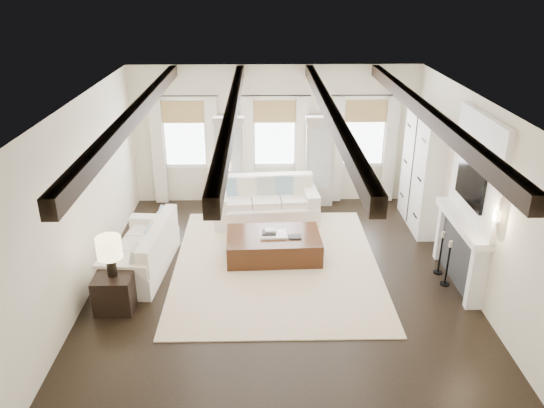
{
  "coord_description": "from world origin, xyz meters",
  "views": [
    {
      "loc": [
        -0.3,
        -8.02,
        5.01
      ],
      "look_at": [
        -0.12,
        0.84,
        1.15
      ],
      "focal_mm": 35.0,
      "sensor_mm": 36.0,
      "label": 1
    }
  ],
  "objects_px": {
    "side_table_front": "(115,292)",
    "side_table_back": "(224,194)",
    "sofa_left": "(144,252)",
    "ottoman": "(274,246)",
    "sofa_back": "(266,204)"
  },
  "relations": [
    {
      "from": "side_table_front",
      "to": "side_table_back",
      "type": "height_order",
      "value": "side_table_back"
    },
    {
      "from": "ottoman",
      "to": "side_table_front",
      "type": "distance_m",
      "value": 3.08
    },
    {
      "from": "sofa_left",
      "to": "side_table_front",
      "type": "relative_size",
      "value": 3.58
    },
    {
      "from": "sofa_back",
      "to": "sofa_left",
      "type": "height_order",
      "value": "sofa_back"
    },
    {
      "from": "sofa_left",
      "to": "ottoman",
      "type": "distance_m",
      "value": 2.41
    },
    {
      "from": "sofa_left",
      "to": "side_table_back",
      "type": "bearing_deg",
      "value": 66.0
    },
    {
      "from": "side_table_front",
      "to": "side_table_back",
      "type": "xyz_separation_m",
      "value": [
        1.5,
        4.06,
        0.01
      ]
    },
    {
      "from": "sofa_back",
      "to": "side_table_front",
      "type": "height_order",
      "value": "sofa_back"
    },
    {
      "from": "sofa_left",
      "to": "side_table_front",
      "type": "height_order",
      "value": "sofa_left"
    },
    {
      "from": "sofa_left",
      "to": "ottoman",
      "type": "xyz_separation_m",
      "value": [
        2.37,
        0.44,
        -0.14
      ]
    },
    {
      "from": "side_table_front",
      "to": "sofa_back",
      "type": "bearing_deg",
      "value": 53.43
    },
    {
      "from": "sofa_back",
      "to": "side_table_front",
      "type": "xyz_separation_m",
      "value": [
        -2.46,
        -3.32,
        -0.09
      ]
    },
    {
      "from": "sofa_back",
      "to": "ottoman",
      "type": "xyz_separation_m",
      "value": [
        0.14,
        -1.67,
        -0.16
      ]
    },
    {
      "from": "ottoman",
      "to": "side_table_front",
      "type": "height_order",
      "value": "side_table_front"
    },
    {
      "from": "side_table_front",
      "to": "ottoman",
      "type": "bearing_deg",
      "value": 32.38
    }
  ]
}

